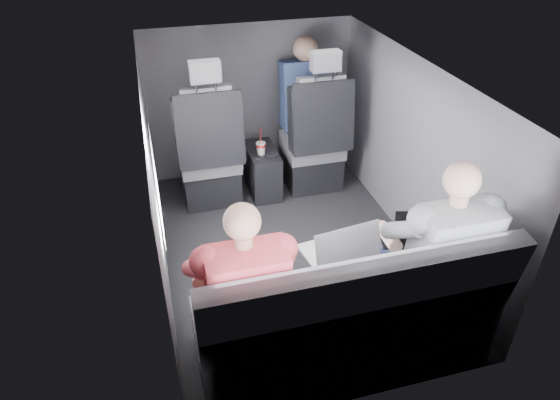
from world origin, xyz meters
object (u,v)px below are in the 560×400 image
object	(u,v)px
laptop_silver	(340,251)
laptop_black	(416,234)
rear_bench	(347,325)
passenger_front_right	(304,96)
passenger_rear_left	(242,289)
soda_cup	(261,148)
laptop_white	(238,265)
center_console	(262,171)
passenger_rear_right	(433,252)
front_seat_left	(210,159)
front_seat_right	(314,146)

from	to	relation	value
laptop_silver	laptop_black	distance (m)	0.47
rear_bench	passenger_front_right	xyz separation A→B (m)	(0.43, 2.16, 0.45)
passenger_rear_left	passenger_front_right	bearing A→B (deg)	64.67
rear_bench	soda_cup	xyz separation A→B (m)	(-0.03, 1.86, 0.15)
laptop_black	passenger_front_right	bearing A→B (deg)	91.95
laptop_white	passenger_front_right	xyz separation A→B (m)	(0.96, 1.90, 0.12)
laptop_white	passenger_front_right	world-z (taller)	passenger_front_right
center_console	passenger_rear_right	xyz separation A→B (m)	(0.51, -1.85, 0.43)
laptop_white	passenger_rear_left	xyz separation A→B (m)	(-0.01, -0.17, -0.02)
laptop_silver	laptop_black	xyz separation A→B (m)	(0.47, 0.03, -0.00)
laptop_white	soda_cup	bearing A→B (deg)	72.64
front_seat_left	passenger_rear_right	distance (m)	2.06
rear_bench	laptop_white	bearing A→B (deg)	153.69
soda_cup	passenger_rear_right	bearing A→B (deg)	-72.99
soda_cup	laptop_white	xyz separation A→B (m)	(-0.50, -1.60, 0.17)
front_seat_left	passenger_rear_left	xyz separation A→B (m)	(-0.09, -1.81, 0.21)
front_seat_right	passenger_rear_right	distance (m)	1.82
rear_bench	laptop_black	xyz separation A→B (m)	(0.50, 0.26, 0.33)
laptop_silver	rear_bench	bearing A→B (deg)	-97.38
front_seat_right	passenger_front_right	bearing A→B (deg)	93.45
passenger_front_right	passenger_rear_right	bearing A→B (deg)	-87.82
front_seat_left	passenger_rear_left	size ratio (longest dim) A/B	1.07
laptop_white	passenger_front_right	distance (m)	2.13
passenger_rear_left	passenger_front_right	world-z (taller)	passenger_front_right
laptop_white	laptop_silver	size ratio (longest dim) A/B	0.82
front_seat_right	center_console	size ratio (longest dim) A/B	2.64
front_seat_right	passenger_rear_right	size ratio (longest dim) A/B	1.03
laptop_black	passenger_front_right	size ratio (longest dim) A/B	0.50
passenger_rear_right	passenger_front_right	size ratio (longest dim) A/B	1.48
center_console	laptop_silver	bearing A→B (deg)	-89.02
passenger_rear_left	laptop_black	bearing A→B (deg)	8.74
passenger_front_right	front_seat_right	bearing A→B (deg)	-86.55
rear_bench	laptop_silver	world-z (taller)	rear_bench
passenger_rear_left	center_console	bearing A→B (deg)	73.62
passenger_rear_left	soda_cup	bearing A→B (deg)	73.76
front_seat_right	rear_bench	distance (m)	1.96
passenger_front_right	laptop_white	bearing A→B (deg)	-116.89
passenger_rear_left	passenger_rear_right	distance (m)	1.06
laptop_white	laptop_black	size ratio (longest dim) A/B	0.79
center_console	passenger_rear_left	bearing A→B (deg)	-106.38
laptop_black	passenger_rear_right	distance (m)	0.16
laptop_white	laptop_silver	world-z (taller)	laptop_silver
front_seat_right	laptop_white	xyz separation A→B (m)	(-0.98, -1.64, 0.23)
passenger_rear_right	rear_bench	bearing A→B (deg)	-169.50
center_console	soda_cup	world-z (taller)	soda_cup
center_console	passenger_front_right	bearing A→B (deg)	26.65
center_console	passenger_front_right	size ratio (longest dim) A/B	0.58
rear_bench	passenger_front_right	world-z (taller)	passenger_front_right
laptop_black	passenger_front_right	world-z (taller)	passenger_front_right
front_seat_right	front_seat_left	bearing A→B (deg)	180.00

